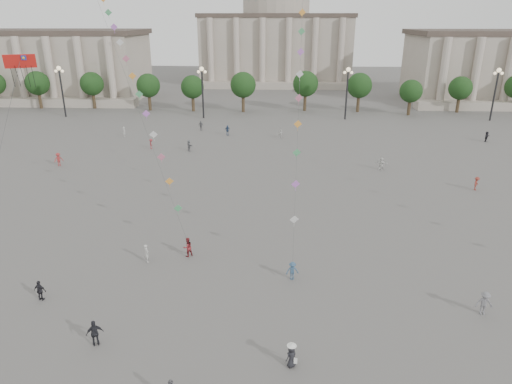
{
  "coord_description": "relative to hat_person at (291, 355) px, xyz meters",
  "views": [
    {
      "loc": [
        0.37,
        -25.99,
        20.21
      ],
      "look_at": [
        -1.28,
        12.0,
        5.57
      ],
      "focal_mm": 32.0,
      "sensor_mm": 36.0,
      "label": 1
    }
  ],
  "objects": [
    {
      "name": "person_crowd_17",
      "position": [
        -21.47,
        49.0,
        -0.02
      ],
      "size": [
        0.98,
        1.2,
        1.62
      ],
      "primitive_type": "imported",
      "rotation": [
        0.0,
        0.0,
        1.99
      ],
      "color": "maroon",
      "rests_on": "ground"
    },
    {
      "name": "person_crowd_10",
      "position": [
        -28.4,
        56.84,
        0.05
      ],
      "size": [
        0.68,
        0.77,
        1.77
      ],
      "primitive_type": "imported",
      "rotation": [
        0.0,
        0.0,
        2.07
      ],
      "color": "beige",
      "rests_on": "ground"
    },
    {
      "name": "person_crowd_12",
      "position": [
        -15.01,
        47.87,
        0.06
      ],
      "size": [
        1.41,
        1.63,
        1.77
      ],
      "primitive_type": "imported",
      "rotation": [
        0.0,
        0.0,
        2.22
      ],
      "color": "slate",
      "rests_on": "ground"
    },
    {
      "name": "ground",
      "position": [
        -1.57,
        3.47,
        -0.83
      ],
      "size": [
        360.0,
        360.0,
        0.0
      ],
      "primitive_type": "plane",
      "color": "#53504E",
      "rests_on": "ground"
    },
    {
      "name": "person_crowd_13",
      "position": [
        -12.34,
        12.41,
        0.0
      ],
      "size": [
        0.66,
        0.72,
        1.66
      ],
      "primitive_type": "imported",
      "rotation": [
        0.0,
        0.0,
        2.12
      ],
      "color": "#B9B9B5",
      "rests_on": "ground"
    },
    {
      "name": "dragon_kite",
      "position": [
        -20.19,
        11.51,
        15.46
      ],
      "size": [
        2.21,
        7.43,
        20.52
      ],
      "color": "red",
      "rests_on": "ground"
    },
    {
      "name": "person_crowd_6",
      "position": [
        14.04,
        5.9,
        0.1
      ],
      "size": [
        1.24,
        0.75,
        1.87
      ],
      "primitive_type": "imported",
      "rotation": [
        0.0,
        0.0,
        6.24
      ],
      "color": "slate",
      "rests_on": "ground"
    },
    {
      "name": "tree_row",
      "position": [
        -1.57,
        81.47,
        4.56
      ],
      "size": [
        137.12,
        5.12,
        8.0
      ],
      "color": "#382B1C",
      "rests_on": "ground"
    },
    {
      "name": "lamp_post_mid_east",
      "position": [
        13.43,
        73.47,
        6.52
      ],
      "size": [
        2.0,
        0.9,
        10.65
      ],
      "color": "#262628",
      "rests_on": "ground"
    },
    {
      "name": "hall_central",
      "position": [
        -1.57,
        132.69,
        13.4
      ],
      "size": [
        48.3,
        34.3,
        35.5
      ],
      "color": "#9F9485",
      "rests_on": "ground"
    },
    {
      "name": "hat_person",
      "position": [
        0.0,
        0.0,
        0.0
      ],
      "size": [
        0.89,
        0.87,
        1.69
      ],
      "color": "black",
      "rests_on": "ground"
    },
    {
      "name": "tourist_4",
      "position": [
        -12.76,
        1.42,
        0.11
      ],
      "size": [
        1.19,
        0.87,
        1.88
      ],
      "primitive_type": "imported",
      "rotation": [
        0.0,
        0.0,
        3.57
      ],
      "color": "#222228",
      "rests_on": "ground"
    },
    {
      "name": "person_crowd_2",
      "position": [
        -32.44,
        39.29,
        0.14
      ],
      "size": [
        1.42,
        1.36,
        1.94
      ],
      "primitive_type": "imported",
      "rotation": [
        0.0,
        0.0,
        0.71
      ],
      "color": "maroon",
      "rests_on": "ground"
    },
    {
      "name": "lamp_post_mid_west",
      "position": [
        -16.57,
        73.47,
        6.52
      ],
      "size": [
        2.0,
        0.9,
        10.65
      ],
      "color": "#262628",
      "rests_on": "ground"
    },
    {
      "name": "lamp_post_far_west",
      "position": [
        -46.57,
        73.47,
        6.52
      ],
      "size": [
        2.0,
        0.9,
        10.65
      ],
      "color": "#262628",
      "rests_on": "ground"
    },
    {
      "name": "person_crowd_0",
      "position": [
        -9.94,
        58.56,
        0.1
      ],
      "size": [
        1.16,
        0.98,
        1.86
      ],
      "primitive_type": "imported",
      "rotation": [
        0.0,
        0.0,
        0.58
      ],
      "color": "navy",
      "rests_on": "ground"
    },
    {
      "name": "tourist_1",
      "position": [
        -18.84,
        6.26,
        0.0
      ],
      "size": [
        1.02,
        0.54,
        1.66
      ],
      "primitive_type": "imported",
      "rotation": [
        0.0,
        0.0,
        3.0
      ],
      "color": "black",
      "rests_on": "ground"
    },
    {
      "name": "person_crowd_9",
      "position": [
        35.26,
        55.94,
        0.05
      ],
      "size": [
        1.45,
        1.59,
        1.76
      ],
      "primitive_type": "imported",
      "rotation": [
        0.0,
        0.0,
        0.87
      ],
      "color": "black",
      "rests_on": "ground"
    },
    {
      "name": "person_crowd_7",
      "position": [
        13.78,
        39.51,
        0.07
      ],
      "size": [
        1.75,
        1.12,
        1.8
      ],
      "primitive_type": "imported",
      "rotation": [
        0.0,
        0.0,
        2.75
      ],
      "color": "silver",
      "rests_on": "ground"
    },
    {
      "name": "kite_flyer_0",
      "position": [
        -8.91,
        13.56,
        0.07
      ],
      "size": [
        1.11,
        1.08,
        1.8
      ],
      "primitive_type": "imported",
      "rotation": [
        0.0,
        0.0,
        3.83
      ],
      "color": "maroon",
      "rests_on": "ground"
    },
    {
      "name": "person_crowd_8",
      "position": [
        23.88,
        31.82,
        0.03
      ],
      "size": [
        1.16,
        1.27,
        1.71
      ],
      "primitive_type": "imported",
      "rotation": [
        0.0,
        0.0,
        0.96
      ],
      "color": "maroon",
      "rests_on": "ground"
    },
    {
      "name": "person_crowd_4",
      "position": [
        -0.23,
        57.18,
        -0.09
      ],
      "size": [
        1.1,
        1.39,
        1.48
      ],
      "primitive_type": "imported",
      "rotation": [
        0.0,
        0.0,
        4.15
      ],
      "color": "silver",
      "rests_on": "ground"
    },
    {
      "name": "person_crowd_16",
      "position": [
        -15.38,
        62.28,
        0.08
      ],
      "size": [
        1.13,
        0.67,
        1.81
      ],
      "primitive_type": "imported",
      "rotation": [
        0.0,
        0.0,
        6.06
      ],
      "color": "#5B5B5F",
      "rests_on": "ground"
    },
    {
      "name": "kite_flyer_1",
      "position": [
        0.36,
        10.03,
        -0.03
      ],
      "size": [
        1.13,
        0.78,
        1.61
      ],
      "primitive_type": "imported",
      "rotation": [
        0.0,
        0.0,
        0.19
      ],
      "color": "#314F6E",
      "rests_on": "ground"
    },
    {
      "name": "lamp_post_far_east",
      "position": [
        43.43,
        73.47,
        6.52
      ],
      "size": [
        2.0,
        0.9,
        10.65
      ],
      "color": "#262628",
      "rests_on": "ground"
    }
  ]
}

